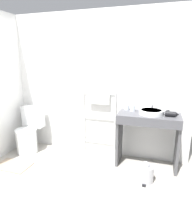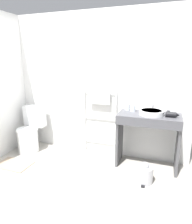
% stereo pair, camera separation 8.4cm
% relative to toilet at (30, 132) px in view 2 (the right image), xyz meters
% --- Properties ---
extents(ground_plane, '(12.00, 12.00, 0.00)m').
position_rel_toilet_xyz_m(ground_plane, '(1.17, -0.97, -0.35)').
color(ground_plane, '#A8A399').
extents(wall_back, '(3.23, 0.12, 2.44)m').
position_rel_toilet_xyz_m(wall_back, '(1.17, 0.41, 0.88)').
color(wall_back, white).
rests_on(wall_back, ground_plane).
extents(toilet, '(0.40, 0.53, 0.82)m').
position_rel_toilet_xyz_m(toilet, '(0.00, 0.00, 0.00)').
color(toilet, white).
rests_on(toilet, ground_plane).
extents(towel_radiator, '(0.60, 0.06, 1.17)m').
position_rel_toilet_xyz_m(towel_radiator, '(1.27, 0.31, 0.51)').
color(towel_radiator, silver).
rests_on(towel_radiator, ground_plane).
extents(vanity_counter, '(0.93, 0.47, 0.86)m').
position_rel_toilet_xyz_m(vanity_counter, '(2.12, 0.10, 0.24)').
color(vanity_counter, '#4C4C51').
rests_on(vanity_counter, ground_plane).
extents(sink_basin, '(0.37, 0.37, 0.07)m').
position_rel_toilet_xyz_m(sink_basin, '(2.15, 0.10, 0.55)').
color(sink_basin, white).
rests_on(sink_basin, vanity_counter).
extents(faucet, '(0.02, 0.10, 0.13)m').
position_rel_toilet_xyz_m(faucet, '(2.15, 0.30, 0.60)').
color(faucet, silver).
rests_on(faucet, vanity_counter).
extents(cup_near_wall, '(0.08, 0.08, 0.10)m').
position_rel_toilet_xyz_m(cup_near_wall, '(1.76, 0.26, 0.57)').
color(cup_near_wall, silver).
rests_on(cup_near_wall, vanity_counter).
extents(cup_near_edge, '(0.08, 0.08, 0.11)m').
position_rel_toilet_xyz_m(cup_near_edge, '(1.86, 0.20, 0.57)').
color(cup_near_edge, silver).
rests_on(cup_near_edge, vanity_counter).
extents(hair_dryer, '(0.19, 0.17, 0.08)m').
position_rel_toilet_xyz_m(hair_dryer, '(2.43, 0.08, 0.55)').
color(hair_dryer, black).
rests_on(hair_dryer, vanity_counter).
extents(trash_bin, '(0.23, 0.26, 0.31)m').
position_rel_toilet_xyz_m(trash_bin, '(2.15, -0.35, -0.22)').
color(trash_bin, '#B7B7BC').
rests_on(trash_bin, ground_plane).
extents(bath_mat, '(0.56, 0.36, 0.01)m').
position_rel_toilet_xyz_m(bath_mat, '(0.09, -0.58, -0.34)').
color(bath_mat, gray).
rests_on(bath_mat, ground_plane).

